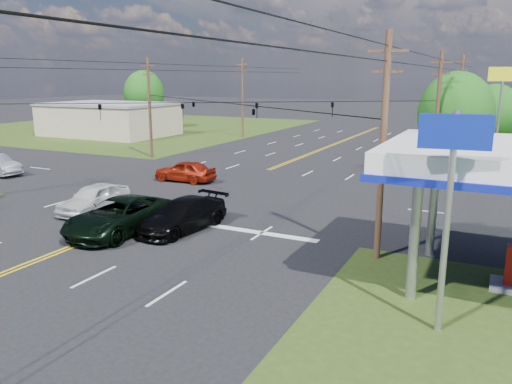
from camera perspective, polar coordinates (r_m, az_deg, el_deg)
The scene contains 20 objects.
ground at distance 35.21m, azimuth -3.99°, elevation 0.38°, with size 280.00×280.00×0.00m, color black.
grass_nw at distance 81.25m, azimuth -14.16°, elevation 7.22°, with size 46.00×48.00×0.03m, color #293D13.
stop_bar at distance 26.09m, azimuth -3.30°, elevation -4.14°, with size 10.00×0.50×0.02m, color silver.
retail_nw at distance 70.30m, azimuth -16.39°, elevation 7.88°, with size 16.00×11.00×4.00m, color tan.
pole_se at distance 21.30m, azimuth 14.29°, elevation 5.12°, with size 1.60×0.28×9.50m.
pole_nw at distance 49.22m, azimuth -12.06°, elevation 9.52°, with size 1.60×0.28×9.50m.
pole_ne at distance 39.01m, azimuth 19.97°, elevation 8.18°, with size 1.60×0.28×9.50m.
pole_left_far at distance 65.21m, azimuth -1.56°, elevation 10.82°, with size 1.60×0.28×10.00m.
pole_right_far at distance 57.88m, azimuth 22.22°, elevation 9.60°, with size 1.60×0.28×10.00m.
span_wire_signals at distance 34.40m, azimuth -4.15°, elevation 10.17°, with size 26.00×18.00×1.13m.
power_lines at distance 32.66m, azimuth -6.05°, elevation 14.56°, with size 26.04×100.00×0.64m.
tree_right_a at distance 41.89m, azimuth 21.82°, elevation 8.25°, with size 5.70×5.70×8.18m.
tree_right_b at distance 53.79m, azimuth 25.53°, elevation 8.08°, with size 4.94×4.94×7.09m.
tree_far_l at distance 79.01m, azimuth -12.68°, elevation 10.92°, with size 6.08×6.08×8.72m.
pickup_dkgreen at distance 26.02m, azimuth -15.34°, elevation -2.64°, with size 2.90×6.29×1.75m, color black.
suv_black at distance 25.82m, azimuth -8.42°, elevation -2.60°, with size 2.24×5.52×1.60m, color black.
pickup_white at distance 30.39m, azimuth -18.03°, elevation -0.69°, with size 1.94×4.82×1.64m, color silver.
sedan_red at distance 37.83m, azimuth -8.12°, elevation 2.41°, with size 1.89×4.70×1.60m, color maroon.
polesign_se at distance 15.41m, azimuth 21.49°, elevation 2.76°, with size 2.01×0.48×6.78m.
polesign_ne at distance 47.68m, azimuth 26.28°, elevation 10.53°, with size 2.35×0.43×8.51m.
Camera 1 is at (17.33, -17.67, 7.71)m, focal length 35.00 mm.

